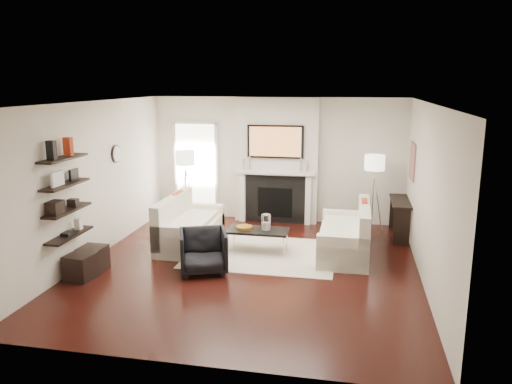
% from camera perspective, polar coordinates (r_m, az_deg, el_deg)
% --- Properties ---
extents(room_envelope, '(6.00, 6.00, 6.00)m').
position_cam_1_polar(room_envelope, '(8.01, -0.83, 0.48)').
color(room_envelope, black).
rests_on(room_envelope, ground).
extents(chimney_breast, '(1.80, 0.25, 2.70)m').
position_cam_1_polar(chimney_breast, '(10.80, 2.34, 3.61)').
color(chimney_breast, silver).
rests_on(chimney_breast, floor).
extents(fireplace_surround, '(1.30, 0.02, 1.04)m').
position_cam_1_polar(fireplace_surround, '(10.82, 2.19, -0.85)').
color(fireplace_surround, black).
rests_on(fireplace_surround, floor).
extents(firebox, '(0.75, 0.02, 0.65)m').
position_cam_1_polar(firebox, '(10.84, 2.19, -1.21)').
color(firebox, black).
rests_on(firebox, floor).
extents(mantel_pilaster_l, '(0.12, 0.08, 1.10)m').
position_cam_1_polar(mantel_pilaster_l, '(10.92, -1.56, -0.56)').
color(mantel_pilaster_l, white).
rests_on(mantel_pilaster_l, floor).
extents(mantel_pilaster_r, '(0.12, 0.08, 1.10)m').
position_cam_1_polar(mantel_pilaster_r, '(10.70, 5.98, -0.90)').
color(mantel_pilaster_r, white).
rests_on(mantel_pilaster_r, floor).
extents(mantel_shelf, '(1.70, 0.18, 0.07)m').
position_cam_1_polar(mantel_shelf, '(10.65, 2.18, 2.23)').
color(mantel_shelf, white).
rests_on(mantel_shelf, chimney_breast).
extents(tv_body, '(1.20, 0.06, 0.70)m').
position_cam_1_polar(tv_body, '(10.58, 2.23, 5.78)').
color(tv_body, black).
rests_on(tv_body, chimney_breast).
extents(tv_screen, '(1.10, 0.00, 0.62)m').
position_cam_1_polar(tv_screen, '(10.55, 2.20, 5.76)').
color(tv_screen, '#BF723F').
rests_on(tv_screen, tv_body).
extents(candlestick_l_tall, '(0.04, 0.04, 0.30)m').
position_cam_1_polar(candlestick_l_tall, '(10.73, -0.71, 3.32)').
color(candlestick_l_tall, silver).
rests_on(candlestick_l_tall, mantel_shelf).
extents(candlestick_l_short, '(0.04, 0.04, 0.24)m').
position_cam_1_polar(candlestick_l_short, '(10.76, -1.39, 3.18)').
color(candlestick_l_short, silver).
rests_on(candlestick_l_short, mantel_shelf).
extents(candlestick_r_tall, '(0.04, 0.04, 0.30)m').
position_cam_1_polar(candlestick_r_tall, '(10.56, 5.15, 3.12)').
color(candlestick_r_tall, silver).
rests_on(candlestick_r_tall, mantel_shelf).
extents(candlestick_r_short, '(0.04, 0.04, 0.24)m').
position_cam_1_polar(candlestick_r_short, '(10.55, 5.85, 2.93)').
color(candlestick_r_short, silver).
rests_on(candlestick_r_short, mantel_shelf).
extents(hallway_panel, '(0.90, 0.02, 2.10)m').
position_cam_1_polar(hallway_panel, '(11.37, -6.85, 2.45)').
color(hallway_panel, white).
rests_on(hallway_panel, floor).
extents(door_trim_l, '(0.06, 0.06, 2.16)m').
position_cam_1_polar(door_trim_l, '(11.51, -9.15, 2.50)').
color(door_trim_l, white).
rests_on(door_trim_l, floor).
extents(door_trim_r, '(0.06, 0.06, 2.16)m').
position_cam_1_polar(door_trim_r, '(11.22, -4.54, 2.36)').
color(door_trim_r, white).
rests_on(door_trim_r, floor).
extents(door_trim_top, '(1.02, 0.06, 0.06)m').
position_cam_1_polar(door_trim_top, '(11.22, -7.02, 7.87)').
color(door_trim_top, white).
rests_on(door_trim_top, wall_back).
extents(rug, '(2.60, 2.00, 0.01)m').
position_cam_1_polar(rug, '(9.01, 0.68, -7.03)').
color(rug, beige).
rests_on(rug, floor).
extents(loveseat_left_base, '(0.85, 1.80, 0.42)m').
position_cam_1_polar(loveseat_left_base, '(9.49, -7.50, -4.81)').
color(loveseat_left_base, white).
rests_on(loveseat_left_base, floor).
extents(loveseat_left_back, '(0.18, 1.80, 0.80)m').
position_cam_1_polar(loveseat_left_back, '(9.52, -9.47, -2.85)').
color(loveseat_left_back, white).
rests_on(loveseat_left_back, floor).
extents(loveseat_left_arm_n, '(0.85, 0.18, 0.60)m').
position_cam_1_polar(loveseat_left_arm_n, '(8.74, -9.21, -5.78)').
color(loveseat_left_arm_n, white).
rests_on(loveseat_left_arm_n, floor).
extents(loveseat_left_arm_s, '(0.85, 0.18, 0.60)m').
position_cam_1_polar(loveseat_left_arm_s, '(10.21, -6.07, -3.01)').
color(loveseat_left_arm_s, white).
rests_on(loveseat_left_arm_s, floor).
extents(loveseat_left_cushion, '(0.63, 1.44, 0.10)m').
position_cam_1_polar(loveseat_left_cushion, '(9.40, -7.26, -3.32)').
color(loveseat_left_cushion, white).
rests_on(loveseat_left_cushion, loveseat_left_base).
extents(pillow_left_orange, '(0.10, 0.42, 0.42)m').
position_cam_1_polar(pillow_left_orange, '(9.74, -8.90, -1.24)').
color(pillow_left_orange, '#B13215').
rests_on(pillow_left_orange, loveseat_left_cushion).
extents(pillow_left_charcoal, '(0.10, 0.40, 0.40)m').
position_cam_1_polar(pillow_left_charcoal, '(9.20, -10.16, -2.17)').
color(pillow_left_charcoal, black).
rests_on(pillow_left_charcoal, loveseat_left_cushion).
extents(loveseat_right_base, '(0.85, 1.80, 0.42)m').
position_cam_1_polar(loveseat_right_base, '(9.03, 9.99, -5.80)').
color(loveseat_right_base, white).
rests_on(loveseat_right_base, floor).
extents(loveseat_right_back, '(0.18, 1.80, 0.80)m').
position_cam_1_polar(loveseat_right_back, '(8.94, 12.22, -3.97)').
color(loveseat_right_back, white).
rests_on(loveseat_right_back, floor).
extents(loveseat_right_arm_n, '(0.85, 0.18, 0.60)m').
position_cam_1_polar(loveseat_right_arm_n, '(8.24, 9.87, -6.96)').
color(loveseat_right_arm_n, white).
rests_on(loveseat_right_arm_n, floor).
extents(loveseat_right_arm_s, '(0.85, 0.18, 0.60)m').
position_cam_1_polar(loveseat_right_arm_s, '(9.78, 10.13, -3.83)').
color(loveseat_right_arm_s, white).
rests_on(loveseat_right_arm_s, floor).
extents(loveseat_right_cushion, '(0.63, 1.44, 0.10)m').
position_cam_1_polar(loveseat_right_cushion, '(8.96, 9.73, -4.21)').
color(loveseat_right_cushion, white).
rests_on(loveseat_right_cushion, loveseat_right_base).
extents(pillow_right_orange, '(0.10, 0.42, 0.42)m').
position_cam_1_polar(pillow_right_orange, '(9.18, 12.25, -2.22)').
color(pillow_right_orange, '#B13215').
rests_on(pillow_right_orange, loveseat_right_cushion).
extents(pillow_right_charcoal, '(0.10, 0.40, 0.40)m').
position_cam_1_polar(pillow_right_charcoal, '(8.60, 12.30, -3.29)').
color(pillow_right_charcoal, black).
rests_on(pillow_right_charcoal, loveseat_right_cushion).
extents(coffee_table, '(1.10, 0.55, 0.04)m').
position_cam_1_polar(coffee_table, '(8.99, 0.21, -4.43)').
color(coffee_table, black).
rests_on(coffee_table, floor).
extents(coffee_leg_nw, '(0.02, 0.02, 0.38)m').
position_cam_1_polar(coffee_leg_nw, '(8.95, -3.22, -5.94)').
color(coffee_leg_nw, silver).
rests_on(coffee_leg_nw, floor).
extents(coffee_leg_ne, '(0.02, 0.02, 0.38)m').
position_cam_1_polar(coffee_leg_ne, '(8.77, 3.17, -6.34)').
color(coffee_leg_ne, silver).
rests_on(coffee_leg_ne, floor).
extents(coffee_leg_sw, '(0.02, 0.02, 0.38)m').
position_cam_1_polar(coffee_leg_sw, '(9.36, -2.55, -5.10)').
color(coffee_leg_sw, silver).
rests_on(coffee_leg_sw, floor).
extents(coffee_leg_se, '(0.02, 0.02, 0.38)m').
position_cam_1_polar(coffee_leg_se, '(9.18, 3.55, -5.46)').
color(coffee_leg_se, silver).
rests_on(coffee_leg_se, floor).
extents(hurricane_glass, '(0.17, 0.17, 0.29)m').
position_cam_1_polar(hurricane_glass, '(8.92, 1.16, -3.50)').
color(hurricane_glass, white).
rests_on(hurricane_glass, coffee_table).
extents(hurricane_candle, '(0.10, 0.10, 0.15)m').
position_cam_1_polar(hurricane_candle, '(8.93, 1.16, -3.90)').
color(hurricane_candle, white).
rests_on(hurricane_candle, coffee_table).
extents(copper_bowl, '(0.30, 0.30, 0.05)m').
position_cam_1_polar(copper_bowl, '(9.02, -1.35, -4.07)').
color(copper_bowl, orange).
rests_on(copper_bowl, coffee_table).
extents(armchair, '(0.93, 0.90, 0.76)m').
position_cam_1_polar(armchair, '(8.13, -6.04, -6.51)').
color(armchair, black).
rests_on(armchair, floor).
extents(lamp_left_post, '(0.02, 0.02, 1.20)m').
position_cam_1_polar(lamp_left_post, '(10.79, -7.96, -0.57)').
color(lamp_left_post, silver).
rests_on(lamp_left_post, floor).
extents(lamp_left_shade, '(0.40, 0.40, 0.30)m').
position_cam_1_polar(lamp_left_shade, '(10.63, -8.10, 3.90)').
color(lamp_left_shade, white).
rests_on(lamp_left_shade, lamp_left_post).
extents(lamp_left_leg_a, '(0.25, 0.02, 1.23)m').
position_cam_1_polar(lamp_left_leg_a, '(10.76, -7.40, -0.59)').
color(lamp_left_leg_a, silver).
rests_on(lamp_left_leg_a, floor).
extents(lamp_left_leg_b, '(0.14, 0.22, 1.23)m').
position_cam_1_polar(lamp_left_leg_b, '(10.90, -8.07, -0.44)').
color(lamp_left_leg_b, silver).
rests_on(lamp_left_leg_b, floor).
extents(lamp_left_leg_c, '(0.14, 0.22, 1.23)m').
position_cam_1_polar(lamp_left_leg_c, '(10.72, -8.40, -0.67)').
color(lamp_left_leg_c, silver).
rests_on(lamp_left_leg_c, floor).
extents(lamp_right_post, '(0.02, 0.02, 1.20)m').
position_cam_1_polar(lamp_right_post, '(10.33, 13.17, -1.36)').
color(lamp_right_post, silver).
rests_on(lamp_right_post, floor).
extents(lamp_right_shade, '(0.40, 0.40, 0.30)m').
position_cam_1_polar(lamp_right_shade, '(10.17, 13.41, 3.29)').
color(lamp_right_shade, white).
rests_on(lamp_right_shade, lamp_right_post).
extents(lamp_right_leg_a, '(0.25, 0.02, 1.23)m').
position_cam_1_polar(lamp_right_leg_a, '(10.34, 13.78, -1.39)').
color(lamp_right_leg_a, silver).
rests_on(lamp_right_leg_a, floor).
extents(lamp_right_leg_b, '(0.14, 0.22, 1.23)m').
position_cam_1_polar(lamp_right_leg_b, '(10.43, 12.86, -1.23)').
color(lamp_right_leg_b, silver).
rests_on(lamp_right_leg_b, floor).
extents(lamp_right_leg_c, '(0.14, 0.22, 1.23)m').
position_cam_1_polar(lamp_right_leg_c, '(10.24, 12.88, -1.48)').
color(lamp_right_leg_c, silver).
rests_on(lamp_right_leg_c, floor).
extents(console_top, '(0.35, 1.20, 0.04)m').
position_cam_1_polar(console_top, '(10.16, 16.17, -1.02)').
color(console_top, black).
rests_on(console_top, floor).
extents(console_leg_n, '(0.30, 0.04, 0.71)m').
position_cam_1_polar(console_leg_n, '(9.72, 16.30, -3.91)').
color(console_leg_n, black).
rests_on(console_leg_n, floor).
extents(console_leg_s, '(0.30, 0.04, 0.71)m').
position_cam_1_polar(console_leg_s, '(10.78, 15.81, -2.29)').
color(console_leg_s, black).
rests_on(console_leg_s, floor).
extents(wall_art, '(0.03, 0.70, 0.70)m').
position_cam_1_polar(wall_art, '(9.89, 17.45, 3.39)').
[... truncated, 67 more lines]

